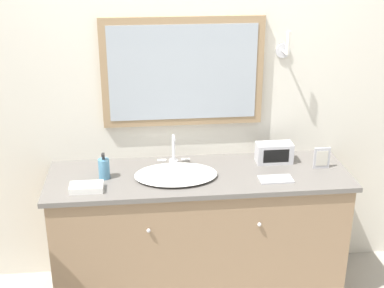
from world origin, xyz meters
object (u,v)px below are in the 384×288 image
at_px(sink_basin, 176,174).
at_px(appliance_box, 274,153).
at_px(soap_bottle, 104,168).
at_px(picture_frame, 322,158).

distance_m(sink_basin, appliance_box, 0.66).
height_order(sink_basin, soap_bottle, sink_basin).
relative_size(soap_bottle, appliance_box, 0.72).
bearing_deg(soap_bottle, picture_frame, 0.20).
xyz_separation_m(sink_basin, soap_bottle, (-0.43, 0.02, 0.05)).
height_order(soap_bottle, picture_frame, soap_bottle).
bearing_deg(soap_bottle, sink_basin, -3.18).
xyz_separation_m(appliance_box, picture_frame, (0.27, -0.12, 0.00)).
distance_m(appliance_box, picture_frame, 0.30).
xyz_separation_m(sink_basin, appliance_box, (0.64, 0.15, 0.05)).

